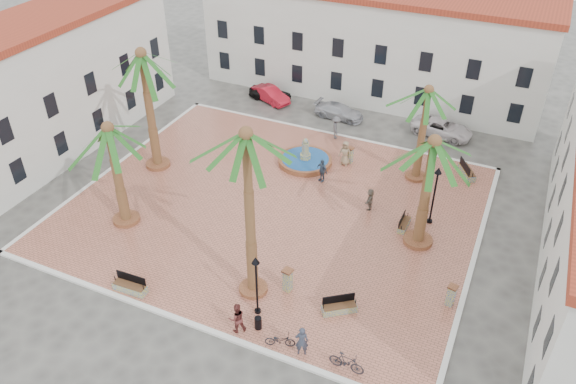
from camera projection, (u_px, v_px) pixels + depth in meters
name	position (u px, v px, depth m)	size (l,w,h in m)	color
ground	(274.00, 208.00, 37.50)	(120.00, 120.00, 0.00)	#56544F
plaza	(274.00, 207.00, 37.46)	(26.00, 22.00, 0.15)	#B36650
kerb_n	(333.00, 134.00, 45.67)	(26.30, 0.30, 0.16)	silver
kerb_s	(183.00, 321.00, 29.25)	(26.30, 0.30, 0.16)	silver
kerb_e	(473.00, 261.00, 33.03)	(0.30, 22.30, 0.16)	silver
kerb_w	(118.00, 164.00, 41.89)	(0.30, 22.30, 0.16)	silver
building_north	(371.00, 43.00, 49.70)	(30.40, 7.40, 9.50)	silver
building_west	(40.00, 89.00, 41.10)	(6.40, 24.40, 10.00)	silver
fountain	(305.00, 160.00, 41.76)	(4.00, 4.00, 2.06)	brown
palm_nw	(143.00, 67.00, 37.21)	(5.75, 5.75, 9.08)	brown
palm_sw	(110.00, 141.00, 32.77)	(5.57, 5.57, 7.15)	brown
palm_s	(247.00, 152.00, 25.95)	(5.13, 5.13, 10.19)	brown
palm_e	(432.00, 156.00, 30.87)	(5.79, 5.79, 7.48)	brown
palm_ne	(427.00, 101.00, 36.86)	(4.88, 4.88, 7.15)	brown
bench_s	(130.00, 287.00, 30.80)	(1.98, 0.69, 1.03)	gray
bench_se	(339.00, 308.00, 29.55)	(1.84, 1.56, 0.98)	gray
bench_e	(404.00, 224.00, 35.44)	(0.51, 1.60, 0.84)	gray
bench_ne	(467.00, 172.00, 40.36)	(1.52, 2.04, 1.06)	gray
lamppost_s	(256.00, 276.00, 28.18)	(0.42, 0.42, 3.85)	black
lamppost_e	(436.00, 186.00, 34.41)	(0.45, 0.45, 4.15)	black
bollard_se	(288.00, 280.00, 30.60)	(0.60, 0.60, 1.46)	gray
bollard_n	(350.00, 155.00, 41.60)	(0.54, 0.54, 1.27)	gray
bollard_e	(451.00, 295.00, 29.72)	(0.57, 0.57, 1.35)	gray
litter_bin	(258.00, 323.00, 28.57)	(0.37, 0.37, 0.73)	black
cyclist_a	(302.00, 341.00, 26.94)	(0.65, 0.43, 1.79)	#2E3242
bicycle_a	(280.00, 340.00, 27.62)	(0.53, 1.52, 0.80)	black
cyclist_b	(237.00, 318.00, 28.15)	(0.86, 0.67, 1.78)	#572321
bicycle_b	(347.00, 362.00, 26.36)	(0.50, 1.77, 1.07)	black
pedestrian_fountain_a	(345.00, 153.00, 41.21)	(0.93, 0.61, 1.91)	#937A5B
pedestrian_fountain_b	(322.00, 170.00, 39.46)	(1.02, 0.42, 1.74)	#374960
pedestrian_north	(336.00, 128.00, 44.49)	(1.21, 0.70, 1.87)	#4E4D52
pedestrian_east	(370.00, 199.00, 36.79)	(1.41, 0.45, 1.52)	#675B4F
car_black	(270.00, 93.00, 50.81)	(1.54, 3.84, 1.31)	black
car_red	(270.00, 95.00, 50.48)	(1.40, 4.03, 1.33)	red
car_silver	(339.00, 111.00, 47.84)	(1.73, 4.26, 1.24)	#B7B8C0
car_white	(442.00, 128.00, 45.28)	(2.24, 4.86, 1.35)	silver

